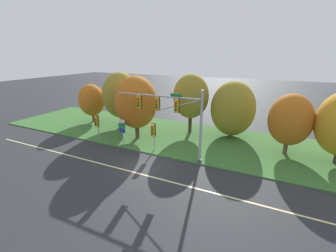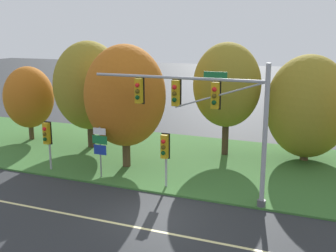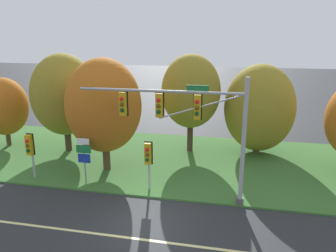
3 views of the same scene
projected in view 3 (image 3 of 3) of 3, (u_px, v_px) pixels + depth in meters
The scene contains 12 objects.
ground_plane at pixel (144, 224), 15.43m from camera, with size 160.00×160.00×0.00m, color #282B2D.
lane_stripe at pixel (137, 239), 14.29m from camera, with size 36.00×0.16×0.01m, color beige.
grass_verge at pixel (176, 160), 23.19m from camera, with size 48.00×11.50×0.10m, color #386B2D.
traffic_signal_mast at pixel (189, 118), 16.46m from camera, with size 8.76×0.49×6.59m.
pedestrian_signal_near_kerb at pixel (148, 156), 18.02m from camera, with size 0.46×0.55×2.88m.
pedestrian_signal_further_along at pixel (30, 147), 19.48m from camera, with size 0.46×0.55×2.87m.
route_sign_post at pixel (84, 154), 19.00m from camera, with size 0.91×0.08×2.83m.
tree_nearest_road at pixel (4, 107), 25.28m from camera, with size 3.59×3.59×5.40m.
tree_left_of_mast at pixel (64, 95), 23.88m from camera, with size 4.78×4.78×7.27m.
tree_behind_signpost at pixel (104, 106), 20.35m from camera, with size 4.72×4.72×7.21m.
tree_mid_verge at pixel (191, 92), 23.68m from camera, with size 4.29×4.29×7.24m.
tree_tall_centre at pixel (259, 108), 23.69m from camera, with size 5.06×5.06×6.56m.
Camera 3 is at (3.88, -13.10, 8.60)m, focal length 35.00 mm.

